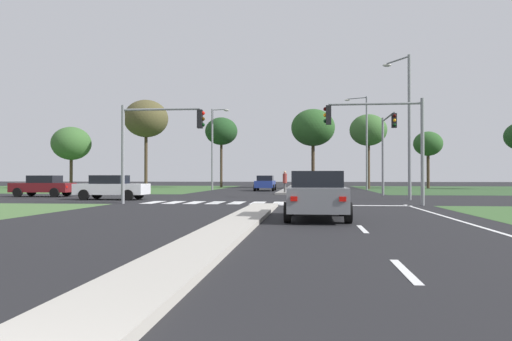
% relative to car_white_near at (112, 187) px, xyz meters
% --- Properties ---
extents(ground_plane, '(200.00, 200.00, 0.00)m').
position_rel_car_white_near_xyz_m(ground_plane, '(9.97, 2.29, -0.77)').
color(ground_plane, black).
extents(grass_verge_far_left, '(35.00, 35.00, 0.01)m').
position_rel_car_white_near_xyz_m(grass_verge_far_left, '(-15.53, 26.79, -0.76)').
color(grass_verge_far_left, '#385B2D').
rests_on(grass_verge_far_left, ground).
extents(median_island_near, '(1.20, 22.00, 0.14)m').
position_rel_car_white_near_xyz_m(median_island_near, '(9.97, -16.71, -0.70)').
color(median_island_near, '#ADA89E').
rests_on(median_island_near, ground).
extents(median_island_far, '(1.20, 36.00, 0.14)m').
position_rel_car_white_near_xyz_m(median_island_far, '(9.97, 27.29, -0.70)').
color(median_island_far, gray).
rests_on(median_island_far, ground).
extents(lane_dash_near, '(0.14, 2.00, 0.01)m').
position_rel_car_white_near_xyz_m(lane_dash_near, '(13.47, -21.77, -0.76)').
color(lane_dash_near, silver).
rests_on(lane_dash_near, ground).
extents(lane_dash_second, '(0.14, 2.00, 0.01)m').
position_rel_car_white_near_xyz_m(lane_dash_second, '(13.47, -15.77, -0.76)').
color(lane_dash_second, silver).
rests_on(lane_dash_second, ground).
extents(lane_dash_third, '(0.14, 2.00, 0.01)m').
position_rel_car_white_near_xyz_m(lane_dash_third, '(13.47, -9.77, -0.76)').
color(lane_dash_third, silver).
rests_on(lane_dash_third, ground).
extents(lane_dash_fourth, '(0.14, 2.00, 0.01)m').
position_rel_car_white_near_xyz_m(lane_dash_fourth, '(13.47, -3.77, -0.76)').
color(lane_dash_fourth, silver).
rests_on(lane_dash_fourth, ground).
extents(edge_line_right, '(0.14, 24.00, 0.01)m').
position_rel_car_white_near_xyz_m(edge_line_right, '(16.82, -15.71, -0.76)').
color(edge_line_right, silver).
rests_on(edge_line_right, ground).
extents(stop_bar_near, '(6.40, 0.50, 0.01)m').
position_rel_car_white_near_xyz_m(stop_bar_near, '(13.77, -4.71, -0.76)').
color(stop_bar_near, silver).
rests_on(stop_bar_near, ground).
extents(crosswalk_bar_near, '(0.70, 2.80, 0.01)m').
position_rel_car_white_near_xyz_m(crosswalk_bar_near, '(3.57, -2.91, -0.76)').
color(crosswalk_bar_near, silver).
rests_on(crosswalk_bar_near, ground).
extents(crosswalk_bar_second, '(0.70, 2.80, 0.01)m').
position_rel_car_white_near_xyz_m(crosswalk_bar_second, '(4.72, -2.91, -0.76)').
color(crosswalk_bar_second, silver).
rests_on(crosswalk_bar_second, ground).
extents(crosswalk_bar_third, '(0.70, 2.80, 0.01)m').
position_rel_car_white_near_xyz_m(crosswalk_bar_third, '(5.87, -2.91, -0.76)').
color(crosswalk_bar_third, silver).
rests_on(crosswalk_bar_third, ground).
extents(crosswalk_bar_fourth, '(0.70, 2.80, 0.01)m').
position_rel_car_white_near_xyz_m(crosswalk_bar_fourth, '(7.02, -2.91, -0.76)').
color(crosswalk_bar_fourth, silver).
rests_on(crosswalk_bar_fourth, ground).
extents(crosswalk_bar_fifth, '(0.70, 2.80, 0.01)m').
position_rel_car_white_near_xyz_m(crosswalk_bar_fifth, '(8.17, -2.91, -0.76)').
color(crosswalk_bar_fifth, silver).
rests_on(crosswalk_bar_fifth, ground).
extents(crosswalk_bar_sixth, '(0.70, 2.80, 0.01)m').
position_rel_car_white_near_xyz_m(crosswalk_bar_sixth, '(9.32, -2.91, -0.76)').
color(crosswalk_bar_sixth, silver).
rests_on(crosswalk_bar_sixth, ground).
extents(crosswalk_bar_seventh, '(0.70, 2.80, 0.01)m').
position_rel_car_white_near_xyz_m(crosswalk_bar_seventh, '(10.47, -2.91, -0.76)').
color(crosswalk_bar_seventh, silver).
rests_on(crosswalk_bar_seventh, ground).
extents(car_white_near, '(4.30, 2.08, 1.49)m').
position_rel_car_white_near_xyz_m(car_white_near, '(0.00, 0.00, 0.00)').
color(car_white_near, silver).
rests_on(car_white_near, ground).
extents(car_maroon_second, '(4.22, 1.94, 1.49)m').
position_rel_car_white_near_xyz_m(car_maroon_second, '(-6.58, 3.87, -0.00)').
color(car_maroon_second, maroon).
rests_on(car_maroon_second, ground).
extents(car_grey_third, '(2.06, 4.54, 1.60)m').
position_rel_car_white_near_xyz_m(car_grey_third, '(12.31, -12.70, 0.05)').
color(car_grey_third, slate).
rests_on(car_grey_third, ground).
extents(car_blue_fifth, '(1.97, 4.48, 1.51)m').
position_rel_car_white_near_xyz_m(car_blue_fifth, '(7.73, 19.67, 0.01)').
color(car_blue_fifth, navy).
rests_on(car_blue_fifth, ground).
extents(traffic_signal_near_right, '(4.91, 0.32, 5.27)m').
position_rel_car_white_near_xyz_m(traffic_signal_near_right, '(15.74, -4.31, 2.89)').
color(traffic_signal_near_right, gray).
rests_on(traffic_signal_near_right, ground).
extents(traffic_signal_near_left, '(4.44, 0.32, 5.15)m').
position_rel_car_white_near_xyz_m(traffic_signal_near_left, '(4.04, -4.31, 2.79)').
color(traffic_signal_near_left, gray).
rests_on(traffic_signal_near_left, ground).
extents(traffic_signal_far_right, '(0.32, 5.39, 5.85)m').
position_rel_car_white_near_xyz_m(traffic_signal_far_right, '(17.57, 6.96, 3.30)').
color(traffic_signal_far_right, gray).
rests_on(traffic_signal_far_right, ground).
extents(street_lamp_second, '(1.41, 2.12, 8.79)m').
position_rel_car_white_near_xyz_m(street_lamp_second, '(17.97, 1.63, 4.18)').
color(street_lamp_second, gray).
rests_on(street_lamp_second, ground).
extents(street_lamp_third, '(1.96, 0.57, 8.55)m').
position_rel_car_white_near_xyz_m(street_lamp_third, '(2.03, 22.37, 4.01)').
color(street_lamp_third, gray).
rests_on(street_lamp_third, ground).
extents(street_lamp_fourth, '(2.32, 1.14, 9.83)m').
position_rel_car_white_near_xyz_m(street_lamp_fourth, '(17.90, 23.94, 4.71)').
color(street_lamp_fourth, gray).
rests_on(street_lamp_fourth, ground).
extents(pedestrian_at_median, '(0.34, 0.34, 1.73)m').
position_rel_car_white_near_xyz_m(pedestrian_at_median, '(10.10, 10.72, 0.42)').
color(pedestrian_at_median, '#4C4C4C').
rests_on(pedestrian_at_median, median_island_far).
extents(treeline_near, '(4.73, 4.73, 7.45)m').
position_rel_car_white_near_xyz_m(treeline_near, '(-16.75, 28.49, 4.65)').
color(treeline_near, '#423323').
rests_on(treeline_near, ground).
extents(treeline_second, '(5.28, 5.28, 10.64)m').
position_rel_car_white_near_xyz_m(treeline_second, '(-7.48, 28.79, 7.58)').
color(treeline_second, '#423323').
rests_on(treeline_second, ground).
extents(treeline_third, '(4.16, 4.16, 9.00)m').
position_rel_car_white_near_xyz_m(treeline_third, '(0.83, 33.71, 6.42)').
color(treeline_third, '#423323').
rests_on(treeline_third, ground).
extents(treeline_fourth, '(5.45, 5.45, 9.85)m').
position_rel_car_white_near_xyz_m(treeline_fourth, '(12.54, 33.24, 6.73)').
color(treeline_fourth, '#423323').
rests_on(treeline_fourth, ground).
extents(treeline_fifth, '(4.22, 4.22, 8.50)m').
position_rel_car_white_near_xyz_m(treeline_fifth, '(18.76, 28.33, 5.89)').
color(treeline_fifth, '#423323').
rests_on(treeline_fifth, ground).
extents(treeline_sixth, '(3.44, 3.44, 6.82)m').
position_rel_car_white_near_xyz_m(treeline_sixth, '(26.23, 32.14, 4.54)').
color(treeline_sixth, '#423323').
rests_on(treeline_sixth, ground).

